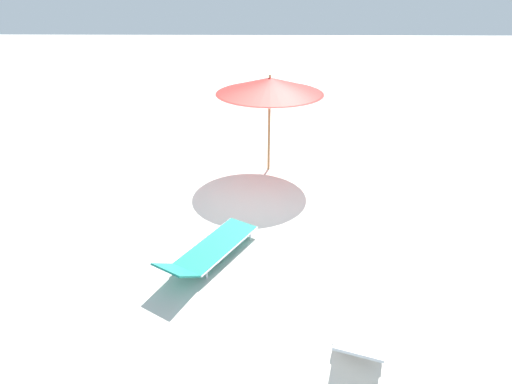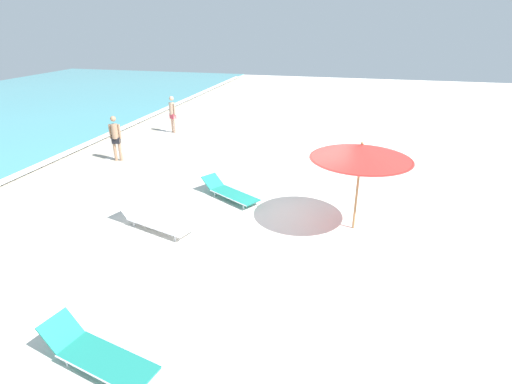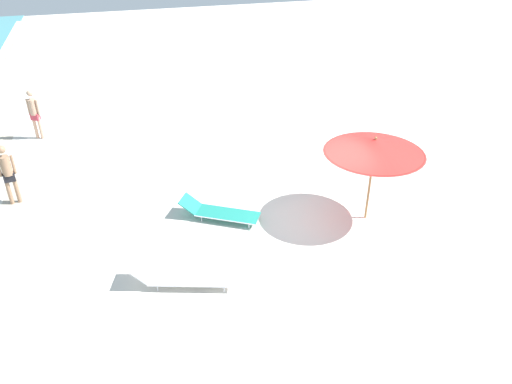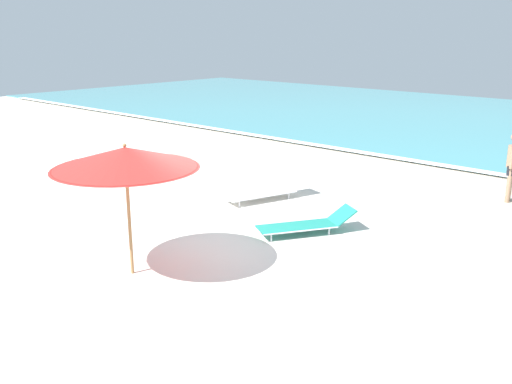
{
  "view_description": "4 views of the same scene",
  "coord_description": "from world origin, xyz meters",
  "px_view_note": "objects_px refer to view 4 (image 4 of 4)",
  "views": [
    {
      "loc": [
        -0.1,
        7.75,
        4.26
      ],
      "look_at": [
        0.01,
        1.43,
        0.91
      ],
      "focal_mm": 28.0,
      "sensor_mm": 36.0,
      "label": 1
    },
    {
      "loc": [
        -9.97,
        -1.33,
        5.1
      ],
      "look_at": [
        -0.53,
        1.05,
        0.89
      ],
      "focal_mm": 28.0,
      "sensor_mm": 36.0,
      "label": 2
    },
    {
      "loc": [
        -10.15,
        4.38,
        7.47
      ],
      "look_at": [
        0.39,
        1.33,
        0.91
      ],
      "focal_mm": 35.0,
      "sensor_mm": 36.0,
      "label": 3
    },
    {
      "loc": [
        7.73,
        -7.08,
        4.2
      ],
      "look_at": [
        -0.17,
        1.67,
        0.85
      ],
      "focal_mm": 40.0,
      "sensor_mm": 36.0,
      "label": 4
    }
  ],
  "objects_px": {
    "beach_umbrella": "(125,158)",
    "beachgoer_shoreline_child": "(512,163)",
    "sun_lounger_near_water_left": "(307,224)",
    "sun_lounger_under_umbrella": "(123,172)",
    "sun_lounger_beside_umbrella": "(267,191)"
  },
  "relations": [
    {
      "from": "sun_lounger_beside_umbrella",
      "to": "sun_lounger_near_water_left",
      "type": "height_order",
      "value": "sun_lounger_beside_umbrella"
    },
    {
      "from": "sun_lounger_beside_umbrella",
      "to": "beachgoer_shoreline_child",
      "type": "xyz_separation_m",
      "value": [
        4.68,
        3.97,
        0.79
      ]
    },
    {
      "from": "sun_lounger_under_umbrella",
      "to": "beachgoer_shoreline_child",
      "type": "bearing_deg",
      "value": 43.09
    },
    {
      "from": "beach_umbrella",
      "to": "beachgoer_shoreline_child",
      "type": "relative_size",
      "value": 1.44
    },
    {
      "from": "sun_lounger_near_water_left",
      "to": "beachgoer_shoreline_child",
      "type": "distance_m",
      "value": 5.9
    },
    {
      "from": "sun_lounger_near_water_left",
      "to": "sun_lounger_under_umbrella",
      "type": "bearing_deg",
      "value": -149.7
    },
    {
      "from": "sun_lounger_near_water_left",
      "to": "beachgoer_shoreline_child",
      "type": "xyz_separation_m",
      "value": [
        2.38,
        5.34,
        0.79
      ]
    },
    {
      "from": "sun_lounger_under_umbrella",
      "to": "sun_lounger_beside_umbrella",
      "type": "distance_m",
      "value": 4.62
    },
    {
      "from": "sun_lounger_under_umbrella",
      "to": "sun_lounger_near_water_left",
      "type": "xyz_separation_m",
      "value": [
        6.74,
        -0.07,
        -0.01
      ]
    },
    {
      "from": "sun_lounger_beside_umbrella",
      "to": "beachgoer_shoreline_child",
      "type": "distance_m",
      "value": 6.19
    },
    {
      "from": "beach_umbrella",
      "to": "sun_lounger_near_water_left",
      "type": "bearing_deg",
      "value": 74.52
    },
    {
      "from": "beach_umbrella",
      "to": "sun_lounger_beside_umbrella",
      "type": "relative_size",
      "value": 1.08
    },
    {
      "from": "sun_lounger_near_water_left",
      "to": "sun_lounger_beside_umbrella",
      "type": "bearing_deg",
      "value": -179.82
    },
    {
      "from": "beach_umbrella",
      "to": "sun_lounger_under_umbrella",
      "type": "distance_m",
      "value": 7.13
    },
    {
      "from": "sun_lounger_beside_umbrella",
      "to": "beachgoer_shoreline_child",
      "type": "bearing_deg",
      "value": 57.78
    }
  ]
}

